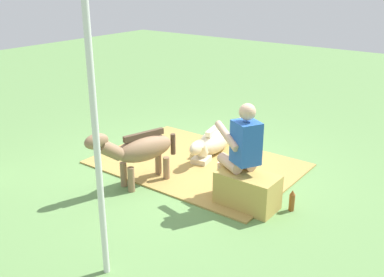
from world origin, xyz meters
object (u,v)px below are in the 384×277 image
(hay_bale, at_px, (247,190))
(soda_bottle, at_px, (292,201))
(tent_pole_left, at_px, (97,148))
(pony_lying, at_px, (212,142))
(person_seated, at_px, (241,148))
(pony_standing, at_px, (139,150))

(hay_bale, relative_size, soda_bottle, 2.71)
(hay_bale, xyz_separation_m, soda_bottle, (-0.49, -0.23, -0.08))
(tent_pole_left, bearing_deg, pony_lying, -74.21)
(soda_bottle, bearing_deg, tent_pole_left, 66.77)
(person_seated, distance_m, pony_lying, 1.69)
(hay_bale, bearing_deg, pony_lying, -41.40)
(pony_lying, distance_m, tent_pole_left, 3.39)
(soda_bottle, relative_size, tent_pole_left, 0.11)
(tent_pole_left, bearing_deg, person_seated, -98.37)
(hay_bale, height_order, pony_standing, pony_standing)
(pony_standing, distance_m, pony_lying, 1.56)
(hay_bale, bearing_deg, pony_standing, 13.72)
(hay_bale, distance_m, pony_standing, 1.54)
(person_seated, height_order, pony_lying, person_seated)
(person_seated, xyz_separation_m, tent_pole_left, (0.29, 1.98, 0.58))
(hay_bale, height_order, tent_pole_left, tent_pole_left)
(pony_lying, bearing_deg, person_seated, 136.52)
(hay_bale, bearing_deg, tent_pole_left, 77.17)
(person_seated, bearing_deg, pony_lying, -43.48)
(pony_standing, distance_m, soda_bottle, 2.08)
(person_seated, bearing_deg, tent_pole_left, 81.63)
(person_seated, bearing_deg, pony_standing, 17.31)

